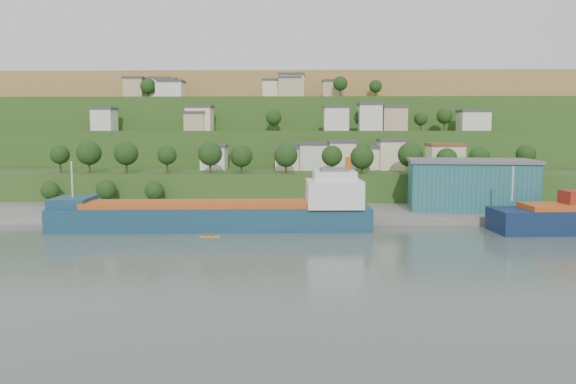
{
  "coord_description": "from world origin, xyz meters",
  "views": [
    {
      "loc": [
        5.65,
        -114.73,
        21.98
      ],
      "look_at": [
        2.2,
        15.0,
        7.81
      ],
      "focal_mm": 35.0,
      "sensor_mm": 36.0,
      "label": 1
    }
  ],
  "objects_px": {
    "warehouse": "(470,184)",
    "caravan": "(61,210)",
    "cargo_ship_near": "(222,216)",
    "kayak_orange": "(207,236)"
  },
  "relations": [
    {
      "from": "cargo_ship_near",
      "to": "caravan",
      "type": "bearing_deg",
      "value": 160.91
    },
    {
      "from": "caravan",
      "to": "warehouse",
      "type": "bearing_deg",
      "value": 12.02
    },
    {
      "from": "warehouse",
      "to": "caravan",
      "type": "relative_size",
      "value": 5.71
    },
    {
      "from": "warehouse",
      "to": "caravan",
      "type": "distance_m",
      "value": 103.21
    },
    {
      "from": "cargo_ship_near",
      "to": "warehouse",
      "type": "xyz_separation_m",
      "value": [
        60.78,
        19.82,
        5.52
      ]
    },
    {
      "from": "warehouse",
      "to": "caravan",
      "type": "bearing_deg",
      "value": -168.92
    },
    {
      "from": "cargo_ship_near",
      "to": "kayak_orange",
      "type": "xyz_separation_m",
      "value": [
        -1.89,
        -9.42,
        -2.69
      ]
    },
    {
      "from": "warehouse",
      "to": "kayak_orange",
      "type": "xyz_separation_m",
      "value": [
        -62.67,
        -29.24,
        -8.21
      ]
    },
    {
      "from": "warehouse",
      "to": "cargo_ship_near",
      "type": "bearing_deg",
      "value": -155.18
    },
    {
      "from": "cargo_ship_near",
      "to": "kayak_orange",
      "type": "height_order",
      "value": "cargo_ship_near"
    }
  ]
}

